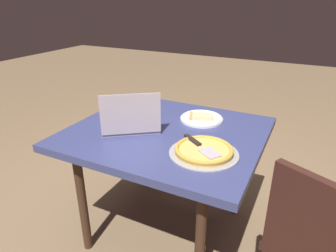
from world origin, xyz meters
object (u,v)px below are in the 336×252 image
object	(u,v)px
table_knife	(145,108)
chair_near	(325,252)
pizza_plate	(201,118)
laptop	(131,122)
pizza_tray	(204,150)
dining_table	(166,141)

from	to	relation	value
table_knife	chair_near	distance (m)	1.33
pizza_plate	chair_near	bearing A→B (deg)	142.37
laptop	pizza_tray	size ratio (longest dim) A/B	1.15
pizza_tray	table_knife	bearing A→B (deg)	-36.04
pizza_tray	chair_near	size ratio (longest dim) A/B	0.39
laptop	table_knife	size ratio (longest dim) A/B	1.92
pizza_plate	laptop	bearing A→B (deg)	47.19
dining_table	table_knife	size ratio (longest dim) A/B	5.27
pizza_tray	laptop	bearing A→B (deg)	-8.69
dining_table	pizza_plate	size ratio (longest dim) A/B	4.08
dining_table	chair_near	size ratio (longest dim) A/B	1.22
pizza_plate	pizza_tray	bearing A→B (deg)	112.17
dining_table	table_knife	world-z (taller)	table_knife
laptop	pizza_tray	bearing A→B (deg)	171.31
table_knife	chair_near	world-z (taller)	chair_near
pizza_plate	table_knife	world-z (taller)	pizza_plate
chair_near	pizza_tray	bearing A→B (deg)	-16.53
table_knife	pizza_tray	bearing A→B (deg)	143.96
dining_table	table_knife	bearing A→B (deg)	-40.99
laptop	pizza_plate	xyz separation A→B (m)	(-0.30, -0.33, -0.04)
laptop	pizza_plate	bearing A→B (deg)	-132.81
laptop	pizza_plate	distance (m)	0.45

